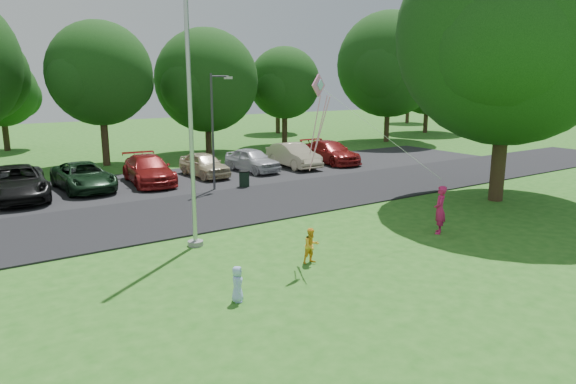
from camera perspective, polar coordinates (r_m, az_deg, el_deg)
ground at (r=14.87m, az=10.56°, el=-8.54°), size 120.00×120.00×0.00m
park_road at (r=21.88m, az=-6.08°, el=-1.51°), size 60.00×6.00×0.06m
parking_strip at (r=27.67m, az=-12.39°, el=1.21°), size 42.00×7.00×0.06m
flagpole at (r=16.16m, az=-10.80°, el=8.30°), size 0.50×0.50×10.00m
street_lamp at (r=24.80m, az=-8.07°, el=7.82°), size 1.46×0.78×5.55m
trash_can at (r=25.52m, az=-4.88°, el=1.43°), size 0.53×0.53×0.85m
big_tree at (r=24.02m, az=23.44°, el=15.35°), size 9.87×9.35×11.83m
tree_row at (r=35.93m, az=-15.69°, el=12.67°), size 64.35×11.94×10.88m
horizon_trees at (r=45.87m, az=-16.49°, el=10.70°), size 77.46×7.20×7.02m
parked_cars at (r=27.27m, az=-14.13°, el=2.52°), size 22.72×5.54×1.48m
woman at (r=18.55m, az=16.52°, el=-1.91°), size 0.73×0.71×1.68m
child_yellow at (r=15.02m, az=2.62°, el=-5.98°), size 0.52×0.41×1.06m
child_blue at (r=12.59m, az=-5.64°, el=-10.13°), size 0.48×0.52×0.90m
kite at (r=15.02m, az=3.70°, el=9.96°), size 5.24×0.83×3.52m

